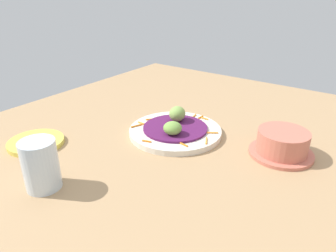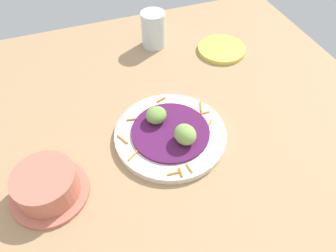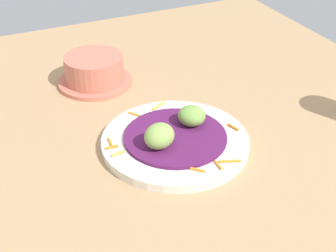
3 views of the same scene
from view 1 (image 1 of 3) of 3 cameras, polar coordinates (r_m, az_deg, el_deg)
table_surface at (r=83.39cm, az=4.41°, el=-1.70°), size 110.00×110.00×2.00cm
main_plate at (r=81.36cm, az=1.33°, el=-0.98°), size 23.86×23.86×1.46cm
cabbage_bed at (r=80.92cm, az=1.33°, el=-0.33°), size 16.63×16.63×0.58cm
carrot_garnish at (r=81.02cm, az=1.91°, el=-0.37°), size 21.71×21.30×0.40cm
guac_scoop_left at (r=83.85cm, az=1.81°, el=2.31°), size 5.89×5.48×4.01cm
guac_scoop_center at (r=76.30cm, az=0.85°, el=-0.38°), size 6.23×6.28×3.22cm
side_plate_small at (r=82.80cm, az=-22.92°, el=-2.75°), size 13.24×13.24×1.10cm
terracotta_bowl at (r=75.45cm, az=20.10°, el=-3.08°), size 14.49×14.49×5.91cm
water_glass at (r=63.64cm, az=-22.20°, el=-6.58°), size 6.68×6.68×9.89cm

